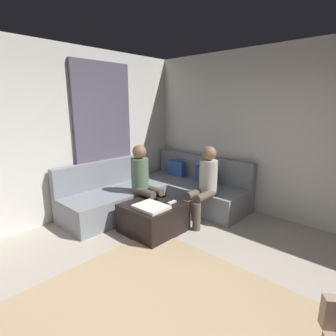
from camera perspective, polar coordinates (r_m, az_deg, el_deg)
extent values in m
cube|color=silver|center=(4.42, 28.35, 5.86)|extent=(6.00, 0.12, 2.70)
cube|color=silver|center=(4.27, -29.11, 5.57)|extent=(0.12, 6.00, 2.70)
cube|color=#595166|center=(4.76, -13.58, 6.33)|extent=(0.06, 1.10, 2.50)
cube|color=tan|center=(2.64, 0.18, -29.80)|extent=(2.60, 2.20, 0.01)
cube|color=gray|center=(4.97, 4.84, -5.37)|extent=(2.10, 0.85, 0.42)
cube|color=gray|center=(5.12, 7.39, 0.21)|extent=(2.10, 0.14, 0.45)
cube|color=gray|center=(4.56, -11.57, -7.36)|extent=(0.85, 1.70, 0.42)
cube|color=gray|center=(4.72, -14.35, -1.28)|extent=(0.14, 1.70, 0.45)
cube|color=#3359B2|center=(5.31, 1.83, -0.37)|extent=(0.36, 0.12, 0.36)
cube|color=#3359B2|center=(4.89, 8.02, -1.71)|extent=(0.36, 0.12, 0.36)
cube|color=black|center=(3.93, -3.34, -10.59)|extent=(0.76, 0.76, 0.42)
cube|color=white|center=(3.70, -3.66, -8.33)|extent=(0.44, 0.36, 0.04)
cylinder|color=#334C72|center=(4.10, -3.71, -5.69)|extent=(0.08, 0.08, 0.10)
cube|color=white|center=(3.88, 0.84, -7.38)|extent=(0.05, 0.15, 0.02)
cylinder|color=brown|center=(3.99, 6.15, -10.31)|extent=(0.12, 0.12, 0.42)
cylinder|color=brown|center=(4.09, 4.11, -9.65)|extent=(0.12, 0.12, 0.42)
cylinder|color=brown|center=(4.04, 7.96, -5.92)|extent=(0.12, 0.40, 0.12)
cylinder|color=brown|center=(4.14, 5.91, -5.38)|extent=(0.12, 0.40, 0.12)
cylinder|color=beige|center=(4.17, 8.64, -1.72)|extent=(0.28, 0.28, 0.50)
sphere|color=#8C664C|center=(4.09, 8.82, 3.15)|extent=(0.22, 0.22, 0.22)
cylinder|color=brown|center=(4.23, -1.33, -8.80)|extent=(0.12, 0.12, 0.42)
cylinder|color=brown|center=(4.11, -3.11, -9.49)|extent=(0.12, 0.12, 0.42)
cylinder|color=brown|center=(4.27, -3.29, -4.74)|extent=(0.40, 0.12, 0.12)
cylinder|color=brown|center=(4.15, -5.08, -5.30)|extent=(0.40, 0.12, 0.12)
cylinder|color=#597259|center=(4.28, -6.06, -1.24)|extent=(0.28, 0.28, 0.50)
sphere|color=#8C664C|center=(4.20, -6.18, 3.51)|extent=(0.22, 0.22, 0.22)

